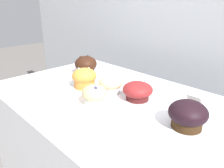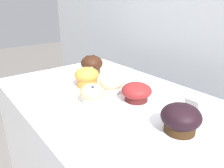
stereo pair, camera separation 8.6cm
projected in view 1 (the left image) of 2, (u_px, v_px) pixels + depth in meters
name	position (u px, v px, depth m)	size (l,w,h in m)	color
wall_back	(186.00, 69.00, 1.26)	(3.20, 0.10, 1.80)	#B2B7BC
muffin_front_center	(95.00, 95.00, 0.79)	(0.09, 0.09, 0.08)	silver
muffin_back_left	(138.00, 91.00, 0.83)	(0.11, 0.11, 0.07)	#4A1818
muffin_back_right	(111.00, 84.00, 0.89)	(0.10, 0.10, 0.07)	silver
muffin_front_left	(86.00, 65.00, 1.11)	(0.11, 0.11, 0.10)	#482E17
muffin_front_right	(188.00, 115.00, 0.64)	(0.12, 0.12, 0.08)	#33200F
muffin_back_center	(84.00, 78.00, 0.94)	(0.11, 0.11, 0.09)	#C97E32
price_card	(195.00, 102.00, 0.74)	(0.05, 0.04, 0.06)	white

